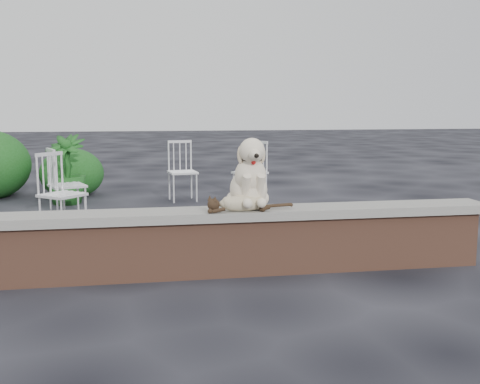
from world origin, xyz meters
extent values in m
plane|color=black|center=(0.00, 0.00, 0.00)|extent=(60.00, 60.00, 0.00)
cube|color=brown|center=(0.00, 0.00, 0.25)|extent=(6.00, 0.30, 0.50)
cube|color=slate|center=(0.00, 0.00, 0.54)|extent=(6.20, 0.40, 0.08)
imported|color=#174C15|center=(-1.20, 4.00, 0.53)|extent=(0.76, 0.76, 1.06)
ellipsoid|color=#174C15|center=(-1.22, 4.83, 0.37)|extent=(1.05, 0.96, 0.83)
camera|label=1|loc=(-0.03, -4.79, 1.47)|focal=42.10mm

